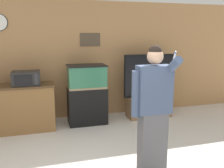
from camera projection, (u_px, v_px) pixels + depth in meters
The scene contains 6 objects.
wall_back_paneled at pixel (75, 60), 5.58m from camera, with size 10.00×0.08×2.60m.
counter_island at pixel (10, 109), 4.81m from camera, with size 1.71×0.56×0.92m.
microwave at pixel (26, 78), 4.77m from camera, with size 0.51×0.41×0.26m.
aquarium_on_stand at pixel (87, 94), 5.25m from camera, with size 0.80×0.49×1.25m.
tv_on_stand at pixel (149, 99), 5.69m from camera, with size 1.19×0.40×1.44m.
person_standing at pixel (153, 108), 3.32m from camera, with size 0.55×0.41×1.74m.
Camera 1 is at (-0.74, -2.41, 1.88)m, focal length 40.00 mm.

